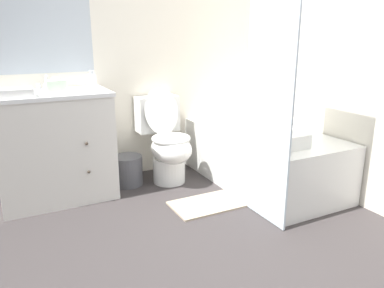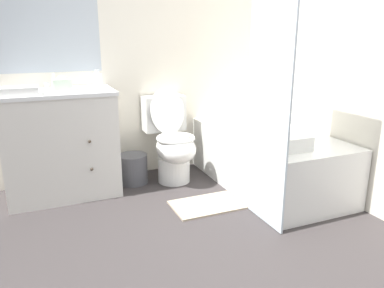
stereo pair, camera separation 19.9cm
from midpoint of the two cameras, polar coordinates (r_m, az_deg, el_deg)
ground_plane at (r=2.32m, az=9.35°, el=-18.00°), size 14.00×14.00×0.00m
wall_back at (r=3.55m, az=-5.73°, el=15.42°), size 8.00×0.06×2.50m
wall_right at (r=3.42m, az=21.30°, el=14.38°), size 0.05×2.77×2.50m
vanity_cabinet at (r=3.23m, az=-17.69°, el=0.19°), size 0.89×0.57×0.88m
sink_faucet at (r=3.32m, az=-18.71°, el=8.73°), size 0.14×0.12×0.12m
toilet at (r=3.40m, az=-1.41°, el=0.32°), size 0.39×0.63×0.84m
bathtub at (r=3.41m, az=12.99°, el=-2.13°), size 0.78×1.52×0.49m
shower_curtain at (r=2.58m, az=13.89°, el=8.78°), size 0.02×0.49×1.96m
wastebasket at (r=3.42m, az=-7.32°, el=-3.79°), size 0.26×0.26×0.27m
tissue_box at (r=3.13m, az=-17.50°, el=8.65°), size 0.14×0.11×0.11m
soap_dispenser at (r=3.18m, az=-12.42°, el=9.48°), size 0.07×0.07×0.15m
hand_towel_folded at (r=2.97m, az=-23.26°, el=7.41°), size 0.28×0.17×0.06m
bath_towel_folded at (r=2.83m, az=16.57°, el=0.05°), size 0.30×0.18×0.11m
bath_mat at (r=3.00m, az=4.20°, el=-9.27°), size 0.54×0.35×0.02m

